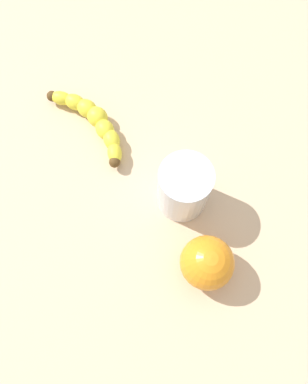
# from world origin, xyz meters

# --- Properties ---
(wooden_tabletop) EXTENTS (1.20, 1.20, 0.03)m
(wooden_tabletop) POSITION_xyz_m (0.00, 0.00, 0.01)
(wooden_tabletop) COLOR beige
(wooden_tabletop) RESTS_ON ground
(banana) EXTENTS (0.13, 0.18, 0.04)m
(banana) POSITION_xyz_m (0.01, 0.06, 0.05)
(banana) COLOR yellow
(banana) RESTS_ON wooden_tabletop
(smoothie_glass) EXTENTS (0.08, 0.08, 0.10)m
(smoothie_glass) POSITION_xyz_m (-0.09, -0.13, 0.08)
(smoothie_glass) COLOR silver
(smoothie_glass) RESTS_ON wooden_tabletop
(orange_fruit) EXTENTS (0.08, 0.08, 0.08)m
(orange_fruit) POSITION_xyz_m (-0.19, -0.19, 0.07)
(orange_fruit) COLOR orange
(orange_fruit) RESTS_ON wooden_tabletop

